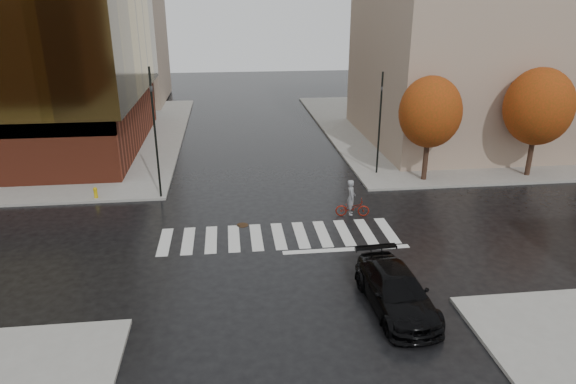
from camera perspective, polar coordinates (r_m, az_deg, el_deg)
name	(u,v)px	position (r m, az deg, el deg)	size (l,w,h in m)	color
ground	(280,241)	(24.89, -0.92, -5.41)	(120.00, 120.00, 0.00)	black
sidewalk_ne	(486,126)	(50.27, 21.10, 6.90)	(30.00, 30.00, 0.15)	gray
crosswalk	(279,236)	(25.34, -1.04, -4.91)	(12.00, 3.00, 0.01)	silver
building_ne_tan	(477,23)	(43.71, 20.27, 17.21)	(16.00, 16.00, 18.00)	tan
building_nw_far	(91,6)	(60.78, -21.05, 18.77)	(14.00, 12.00, 20.00)	tan
tree_ne_a	(430,112)	(32.70, 15.52, 8.54)	(3.80, 3.80, 6.50)	#312116
tree_ne_b	(539,107)	(35.89, 26.08, 8.50)	(4.20, 4.20, 6.89)	#312116
sedan	(396,291)	(19.93, 11.92, -10.70)	(2.08, 5.11, 1.48)	black
cyclist	(352,204)	(27.52, 7.11, -1.32)	(1.88, 0.89, 2.05)	maroon
traffic_light_nw	(154,125)	(29.54, -14.63, 7.21)	(0.20, 0.17, 7.41)	black
traffic_light_ne	(380,118)	(33.44, 10.18, 8.09)	(0.17, 0.19, 6.55)	black
fire_hydrant	(95,192)	(31.54, -20.61, 0.00)	(0.23, 0.23, 0.65)	#C6A20B
manhole	(242,225)	(26.60, -5.08, -3.68)	(0.61, 0.61, 0.01)	#3E2816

